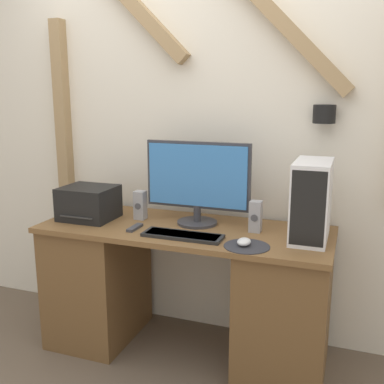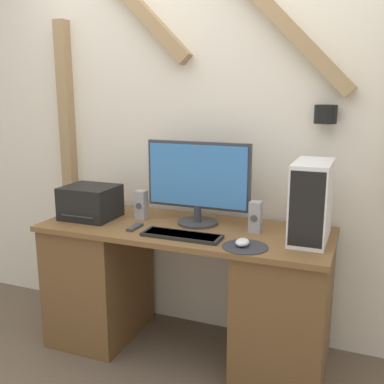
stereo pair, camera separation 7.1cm
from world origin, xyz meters
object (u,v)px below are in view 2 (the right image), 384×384
Objects in this scene: monitor at (198,180)px; printer at (90,202)px; keyboard at (182,235)px; speaker_right at (255,217)px; computer_tower at (311,201)px; remote_control at (135,227)px; speaker_left at (141,205)px; mouse at (242,242)px.

printer is at bearing -169.19° from monitor.
speaker_right reaches higher than keyboard.
keyboard is 0.70m from computer_tower.
keyboard is 0.31m from remote_control.
keyboard is at bearing -162.20° from computer_tower.
monitor is at bearing 10.81° from printer.
remote_control is (-0.30, -0.22, -0.25)m from monitor.
speaker_left is at bearing 107.37° from remote_control.
keyboard is 0.34m from mouse.
monitor reaches higher than printer.
printer is at bearing -177.17° from computer_tower.
monitor is 0.45m from remote_control.
speaker_right is (0.34, 0.23, 0.08)m from keyboard.
keyboard is at bearing 175.64° from mouse.
monitor is 0.40m from speaker_left.
keyboard is (0.01, -0.26, -0.25)m from monitor.
keyboard is at bearing -33.17° from speaker_left.
remote_control is at bearing 173.84° from mouse.
monitor is at bearing 36.74° from remote_control.
speaker_right reaches higher than remote_control.
printer reaches higher than remote_control.
speaker_left is at bearing 177.95° from computer_tower.
mouse is 0.53× the size of speaker_left.
printer is 0.38m from remote_control.
keyboard is at bearing -11.91° from printer.
speaker_right is (-0.29, 0.02, -0.12)m from computer_tower.
computer_tower is (0.64, 0.20, 0.20)m from keyboard.
speaker_left is (-0.37, 0.24, 0.08)m from keyboard.
monitor is 0.51m from mouse.
speaker_left is 0.71m from speaker_right.
mouse is 0.26m from speaker_right.
monitor is 0.36m from keyboard.
computer_tower reaches higher than keyboard.
speaker_right is (0.35, -0.04, -0.17)m from monitor.
printer reaches higher than speaker_left.
keyboard is 4.68× the size of mouse.
speaker_left is 0.22m from remote_control.
speaker_right is (0.00, 0.25, 0.06)m from mouse.
computer_tower reaches higher than printer.
printer is at bearing 168.09° from keyboard.
keyboard is 0.42m from speaker_right.
keyboard is at bearing -8.14° from remote_control.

